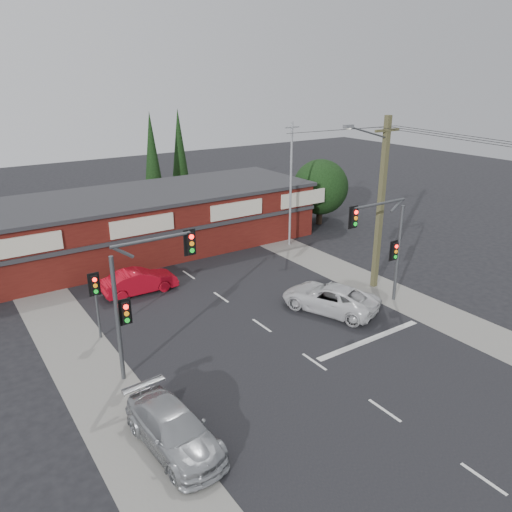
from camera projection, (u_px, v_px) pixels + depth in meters
ground at (293, 348)px, 23.39m from camera, size 120.00×120.00×0.00m
road_strip at (237, 308)px, 27.28m from camera, size 14.00×70.00×0.01m
verge_left at (80, 354)px, 22.82m from camera, size 3.00×70.00×0.02m
verge_right at (350, 275)px, 31.75m from camera, size 3.00×70.00×0.02m
stop_line at (370, 340)px, 24.06m from camera, size 6.50×0.35×0.01m
white_suv at (330, 298)px, 26.86m from camera, size 4.22×5.78×1.46m
silver_suv at (174, 429)px, 16.97m from camera, size 2.24×4.89×1.38m
red_sedan at (140, 281)px, 29.05m from camera, size 4.38×1.64×1.43m
lane_dashes at (314, 362)px, 22.21m from camera, size 0.12×34.58×0.01m
shop_building at (135, 223)px, 35.36m from camera, size 27.30×8.40×4.22m
tree_cluster at (319, 189)px, 42.13m from camera, size 5.90×5.10×5.50m
conifer_near at (152, 157)px, 42.03m from camera, size 1.80×1.80×9.25m
conifer_far at (179, 151)px, 45.43m from camera, size 1.80×1.80×9.25m
traffic_mast_left at (141, 287)px, 20.23m from camera, size 3.77×0.27×5.97m
traffic_mast_right at (386, 237)px, 26.42m from camera, size 3.96×0.27×5.97m
pedestal_signal at (95, 292)px, 23.46m from camera, size 0.55×0.27×3.38m
utility_pole at (380, 199)px, 28.26m from camera, size 4.38×0.59×10.00m
steel_pole at (291, 183)px, 35.85m from camera, size 1.20×0.16×9.00m
power_lines at (478, 144)px, 22.82m from camera, size 2.01×29.00×1.22m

